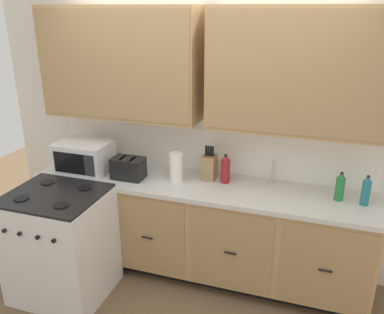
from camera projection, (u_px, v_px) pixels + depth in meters
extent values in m
plane|color=brown|center=(188.00, 290.00, 3.49)|extent=(8.00, 8.00, 0.00)
cube|color=white|center=(210.00, 139.00, 3.62)|extent=(4.13, 0.05, 2.41)
cube|color=white|center=(209.00, 151.00, 3.63)|extent=(2.93, 0.01, 0.40)
cube|color=tan|center=(120.00, 63.00, 3.43)|extent=(1.41, 0.34, 0.95)
cube|color=#A58052|center=(110.00, 66.00, 3.28)|extent=(1.39, 0.01, 0.89)
cube|color=tan|center=(301.00, 72.00, 2.99)|extent=(1.41, 0.34, 0.95)
cube|color=#A58052|center=(299.00, 75.00, 2.84)|extent=(1.39, 0.01, 0.89)
cube|color=black|center=(199.00, 264.00, 3.77)|extent=(2.87, 0.48, 0.10)
cube|color=tan|center=(199.00, 226.00, 3.59)|extent=(2.93, 0.60, 0.76)
cube|color=#A88354|center=(74.00, 223.00, 3.64)|extent=(0.67, 0.01, 0.70)
cube|color=black|center=(74.00, 224.00, 3.63)|extent=(0.10, 0.01, 0.01)
cube|color=#A88354|center=(148.00, 236.00, 3.43)|extent=(0.67, 0.01, 0.70)
cube|color=black|center=(147.00, 238.00, 3.42)|extent=(0.10, 0.01, 0.01)
cube|color=#A88354|center=(231.00, 252.00, 3.21)|extent=(0.67, 0.01, 0.70)
cube|color=black|center=(230.00, 253.00, 3.20)|extent=(0.10, 0.01, 0.01)
cube|color=#A88354|center=(325.00, 269.00, 3.00)|extent=(0.67, 0.01, 0.70)
cube|color=black|center=(325.00, 271.00, 2.99)|extent=(0.10, 0.01, 0.01)
cube|color=silver|center=(199.00, 186.00, 3.45)|extent=(2.96, 0.63, 0.04)
cube|color=#A8AAAF|center=(269.00, 193.00, 3.30)|extent=(0.56, 0.38, 0.02)
cube|color=white|center=(61.00, 245.00, 3.33)|extent=(0.76, 0.66, 0.92)
cube|color=black|center=(54.00, 195.00, 3.17)|extent=(0.74, 0.65, 0.02)
cylinder|color=black|center=(21.00, 199.00, 3.07)|extent=(0.12, 0.12, 0.01)
cylinder|color=black|center=(61.00, 205.00, 2.97)|extent=(0.12, 0.12, 0.01)
cylinder|color=black|center=(48.00, 182.00, 3.36)|extent=(0.12, 0.12, 0.01)
cylinder|color=black|center=(85.00, 188.00, 3.25)|extent=(0.12, 0.12, 0.01)
cylinder|color=black|center=(4.00, 231.00, 2.99)|extent=(0.03, 0.02, 0.03)
cylinder|color=black|center=(19.00, 234.00, 2.95)|extent=(0.03, 0.02, 0.03)
cylinder|color=black|center=(37.00, 238.00, 2.90)|extent=(0.03, 0.02, 0.03)
cylinder|color=black|center=(54.00, 241.00, 2.86)|extent=(0.03, 0.02, 0.03)
cube|color=white|center=(85.00, 157.00, 3.66)|extent=(0.48, 0.36, 0.28)
cube|color=black|center=(69.00, 163.00, 3.51)|extent=(0.31, 0.01, 0.19)
cube|color=#28282D|center=(89.00, 166.00, 3.45)|extent=(0.10, 0.01, 0.19)
cube|color=black|center=(128.00, 168.00, 3.52)|extent=(0.28, 0.18, 0.19)
cube|color=black|center=(123.00, 158.00, 3.50)|extent=(0.02, 0.13, 0.01)
cube|color=black|center=(133.00, 159.00, 3.47)|extent=(0.02, 0.13, 0.01)
cube|color=#9C794E|center=(209.00, 167.00, 3.50)|extent=(0.11, 0.14, 0.22)
cylinder|color=black|center=(206.00, 151.00, 3.45)|extent=(0.02, 0.02, 0.09)
cylinder|color=black|center=(208.00, 151.00, 3.44)|extent=(0.02, 0.02, 0.09)
cylinder|color=black|center=(210.00, 151.00, 3.43)|extent=(0.02, 0.02, 0.09)
cylinder|color=black|center=(213.00, 151.00, 3.43)|extent=(0.02, 0.02, 0.09)
cylinder|color=#B2B5BA|center=(273.00, 172.00, 3.42)|extent=(0.02, 0.02, 0.20)
cylinder|color=white|center=(176.00, 167.00, 3.45)|extent=(0.12, 0.12, 0.26)
cylinder|color=#1E707A|center=(366.00, 193.00, 3.04)|extent=(0.07, 0.07, 0.19)
cone|color=#1E707A|center=(368.00, 179.00, 3.00)|extent=(0.06, 0.06, 0.05)
cylinder|color=black|center=(368.00, 177.00, 2.99)|extent=(0.02, 0.02, 0.02)
cylinder|color=#237A38|center=(340.00, 189.00, 3.12)|extent=(0.07, 0.07, 0.19)
cone|color=#237A38|center=(342.00, 175.00, 3.08)|extent=(0.06, 0.06, 0.05)
cylinder|color=black|center=(342.00, 173.00, 3.07)|extent=(0.02, 0.02, 0.02)
cylinder|color=maroon|center=(225.00, 171.00, 3.43)|extent=(0.08, 0.08, 0.21)
cone|color=maroon|center=(226.00, 157.00, 3.39)|extent=(0.07, 0.07, 0.05)
cylinder|color=black|center=(226.00, 156.00, 3.38)|extent=(0.03, 0.03, 0.02)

